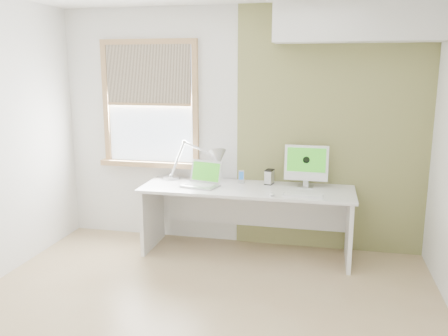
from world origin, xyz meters
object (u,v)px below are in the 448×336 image
(desk, at_px, (248,204))
(laptop, at_px, (203,180))
(external_drive, at_px, (269,177))
(desk_lamp, at_px, (209,160))
(imac, at_px, (306,164))

(desk, distance_m, laptop, 0.54)
(desk, distance_m, external_drive, 0.37)
(desk_lamp, height_order, laptop, desk_lamp)
(desk, height_order, laptop, laptop)
(laptop, bearing_deg, desk_lamp, 84.62)
(desk_lamp, distance_m, imac, 1.05)
(desk_lamp, relative_size, laptop, 1.87)
(desk, distance_m, desk_lamp, 0.64)
(desk_lamp, bearing_deg, imac, -1.37)
(desk_lamp, relative_size, imac, 1.75)
(desk, bearing_deg, imac, 9.66)
(desk_lamp, xyz_separation_m, imac, (1.05, -0.03, 0.01))
(laptop, relative_size, external_drive, 2.68)
(desk_lamp, bearing_deg, desk, -15.61)
(desk, xyz_separation_m, laptop, (-0.47, -0.07, 0.26))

